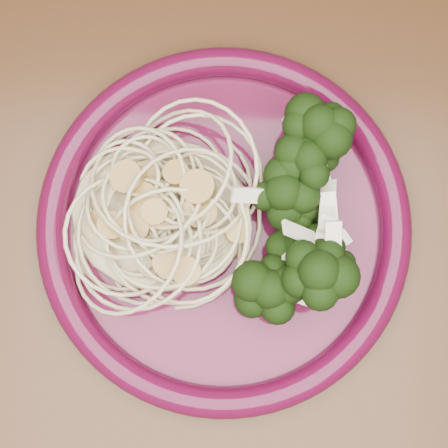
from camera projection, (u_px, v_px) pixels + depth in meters
dining_table at (309, 280)px, 0.58m from camera, size 1.20×0.80×0.75m
dinner_plate at (224, 226)px, 0.48m from camera, size 0.33×0.33×0.02m
spaghetti_pile at (160, 212)px, 0.47m from camera, size 0.16×0.14×0.03m
scallop_cluster at (154, 203)px, 0.43m from camera, size 0.14×0.14×0.04m
broccoli_pile at (305, 236)px, 0.45m from camera, size 0.12×0.18×0.06m
onion_garnish at (312, 229)px, 0.42m from camera, size 0.08×0.11×0.06m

